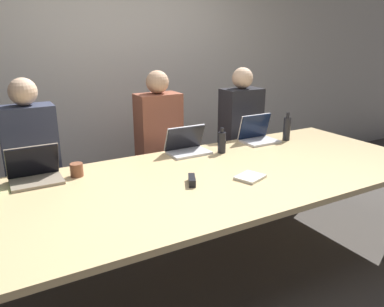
{
  "coord_description": "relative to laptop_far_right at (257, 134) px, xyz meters",
  "views": [
    {
      "loc": [
        -1.3,
        -2.1,
        1.73
      ],
      "look_at": [
        -0.05,
        0.1,
        0.93
      ],
      "focal_mm": 35.0,
      "sensor_mm": 36.0,
      "label": 1
    }
  ],
  "objects": [
    {
      "name": "ground_plane",
      "position": [
        -0.9,
        -0.54,
        -0.85
      ],
      "size": [
        24.0,
        24.0,
        0.0
      ],
      "primitive_type": "plane",
      "color": "#4C4742"
    },
    {
      "name": "laptop_far_right",
      "position": [
        0.0,
        0.0,
        0.0
      ],
      "size": [
        0.33,
        0.25,
        0.25
      ],
      "color": "silver",
      "rests_on": "conference_table"
    },
    {
      "name": "bottle_far_center",
      "position": [
        -0.49,
        -0.13,
        0.02
      ],
      "size": [
        0.07,
        0.07,
        0.22
      ],
      "color": "black",
      "rests_on": "conference_table"
    },
    {
      "name": "person_far_left",
      "position": [
        -1.92,
        0.38,
        -0.15
      ],
      "size": [
        0.4,
        0.24,
        1.44
      ],
      "color": "#2D2D38",
      "rests_on": "ground_plane"
    },
    {
      "name": "laptop_far_left",
      "position": [
        -1.96,
        -0.05,
        -0.0
      ],
      "size": [
        0.34,
        0.25,
        0.25
      ],
      "color": "gray",
      "rests_on": "conference_table"
    },
    {
      "name": "laptop_far_center",
      "position": [
        -0.75,
        0.01,
        -0.01
      ],
      "size": [
        0.35,
        0.23,
        0.23
      ],
      "color": "silver",
      "rests_on": "conference_table"
    },
    {
      "name": "person_far_center",
      "position": [
        -0.81,
        0.44,
        -0.15
      ],
      "size": [
        0.4,
        0.24,
        1.43
      ],
      "color": "#2D2D38",
      "rests_on": "ground_plane"
    },
    {
      "name": "stapler",
      "position": [
        -1.05,
        -0.62,
        -0.05
      ],
      "size": [
        0.11,
        0.15,
        0.05
      ],
      "rotation": [
        0.0,
        0.0,
        -0.46
      ],
      "color": "black",
      "rests_on": "conference_table"
    },
    {
      "name": "notebook",
      "position": [
        -0.66,
        -0.74,
        -0.06
      ],
      "size": [
        0.23,
        0.21,
        0.02
      ],
      "rotation": [
        0.0,
        0.0,
        0.35
      ],
      "color": "silver",
      "rests_on": "conference_table"
    },
    {
      "name": "conference_table",
      "position": [
        -0.9,
        -0.54,
        -0.13
      ],
      "size": [
        3.54,
        1.38,
        0.78
      ],
      "color": "#D6B77F",
      "rests_on": "ground_plane"
    },
    {
      "name": "curtain_wall",
      "position": [
        -0.9,
        1.24,
        0.55
      ],
      "size": [
        12.0,
        0.06,
        2.8
      ],
      "color": "beige",
      "rests_on": "ground_plane"
    },
    {
      "name": "cup_far_left",
      "position": [
        -1.69,
        -0.09,
        -0.03
      ],
      "size": [
        0.09,
        0.09,
        0.09
      ],
      "color": "brown",
      "rests_on": "conference_table"
    },
    {
      "name": "bottle_far_right",
      "position": [
        0.27,
        -0.1,
        0.04
      ],
      "size": [
        0.07,
        0.07,
        0.27
      ],
      "color": "black",
      "rests_on": "conference_table"
    },
    {
      "name": "person_far_right",
      "position": [
        0.05,
        0.33,
        -0.15
      ],
      "size": [
        0.4,
        0.24,
        1.43
      ],
      "color": "#2D2D38",
      "rests_on": "ground_plane"
    }
  ]
}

